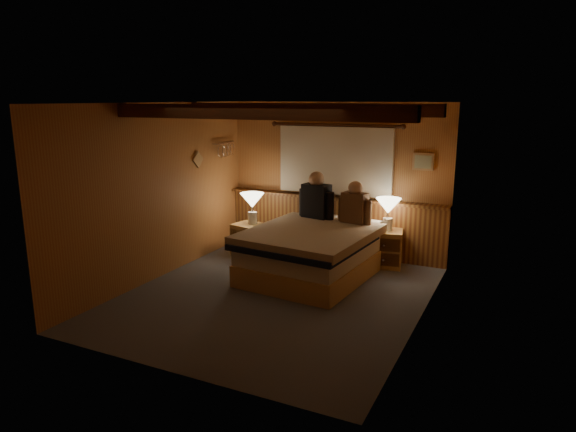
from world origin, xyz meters
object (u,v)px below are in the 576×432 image
Objects in this scene: lamp_right at (388,208)px; person_right at (355,206)px; person_left at (316,199)px; bed at (313,252)px; nightstand_left at (249,239)px; nightstand_right at (384,248)px; lamp_left at (252,202)px; duffel_bag at (259,247)px.

lamp_right is 0.51m from person_right.
person_right is at bearing 4.45° from person_left.
bed is 1.42m from nightstand_left.
lamp_left is (-2.07, -0.32, 0.57)m from nightstand_right.
person_left is at bearing -0.53° from duffel_bag.
lamp_right is at bearing -3.06° from duffel_bag.
lamp_left is at bearing -162.84° from person_left.
nightstand_left is 0.91× the size of nightstand_right.
nightstand_left is 0.24m from duffel_bag.
duffel_bag is (-1.50, -0.18, -0.76)m from person_right.
person_right is at bearing -146.26° from lamp_right.
bed is at bearing -60.07° from person_left.
nightstand_right is at bearing -156.10° from lamp_right.
bed is at bearing -132.69° from lamp_right.
bed is 1.19m from duffel_bag.
person_left reaches higher than lamp_right.
duffel_bag is (-1.89, -0.45, -0.10)m from nightstand_right.
lamp_right is at bearing 9.02° from lamp_left.
nightstand_right reaches higher than duffel_bag.
lamp_left is at bearing 176.82° from nightstand_right.
person_left is at bearing 6.55° from lamp_left.
nightstand_left is at bearing -166.54° from person_right.
person_right is (-0.42, -0.28, 0.05)m from lamp_right.
person_right is (1.72, 0.11, 0.68)m from nightstand_left.
bed is 3.35× the size of person_right.
nightstand_right is (2.11, 0.38, 0.02)m from nightstand_left.
person_left reaches higher than bed.
duffel_bag is at bearing -7.33° from nightstand_left.
nightstand_right is 0.94× the size of duffel_bag.
lamp_right is (2.10, 0.33, 0.04)m from lamp_left.
nightstand_right is at bearing 21.72° from person_left.
lamp_left is (-1.28, 0.55, 0.49)m from bed.
person_left is (1.09, 0.17, 0.72)m from nightstand_left.
person_right reaches higher than nightstand_right.
person_right is (1.68, 0.05, 0.09)m from lamp_left.
person_right is 1.03× the size of duffel_bag.
nightstand_right is at bearing -3.21° from duffel_bag.
nightstand_left is 1.10× the size of lamp_right.
nightstand_right is at bearing 22.08° from nightstand_left.
duffel_bag is at bearing -178.57° from nightstand_right.
nightstand_right is at bearing 44.25° from person_right.
lamp_left is at bearing -168.31° from person_right.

